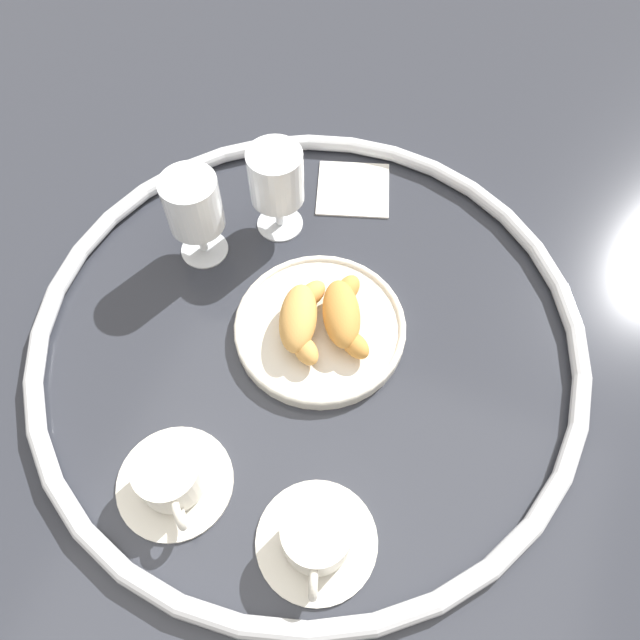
% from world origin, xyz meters
% --- Properties ---
extents(ground_plane, '(2.20, 2.20, 0.00)m').
position_xyz_m(ground_plane, '(0.00, 0.00, 0.00)').
color(ground_plane, '#2D3038').
extents(table_chrome_rim, '(0.73, 0.73, 0.02)m').
position_xyz_m(table_chrome_rim, '(0.00, 0.00, 0.01)').
color(table_chrome_rim, silver).
rests_on(table_chrome_rim, ground_plane).
extents(pastry_plate, '(0.23, 0.23, 0.02)m').
position_xyz_m(pastry_plate, '(-0.01, 0.01, 0.01)').
color(pastry_plate, silver).
rests_on(pastry_plate, ground_plane).
extents(croissant_large, '(0.13, 0.09, 0.04)m').
position_xyz_m(croissant_large, '(-0.00, -0.01, 0.04)').
color(croissant_large, '#D6994C').
rests_on(croissant_large, pastry_plate).
extents(croissant_small, '(0.12, 0.10, 0.04)m').
position_xyz_m(croissant_small, '(-0.03, 0.04, 0.04)').
color(croissant_small, '#CC893D').
rests_on(croissant_small, pastry_plate).
extents(coffee_cup_near, '(0.14, 0.14, 0.06)m').
position_xyz_m(coffee_cup_near, '(0.24, 0.11, 0.03)').
color(coffee_cup_near, silver).
rests_on(coffee_cup_near, ground_plane).
extents(coffee_cup_far, '(0.14, 0.14, 0.06)m').
position_xyz_m(coffee_cup_far, '(0.24, -0.07, 0.03)').
color(coffee_cup_far, silver).
rests_on(coffee_cup_far, ground_plane).
extents(juice_glass_left, '(0.08, 0.08, 0.14)m').
position_xyz_m(juice_glass_left, '(-0.16, -0.11, 0.09)').
color(juice_glass_left, white).
rests_on(juice_glass_left, ground_plane).
extents(juice_glass_right, '(0.08, 0.08, 0.14)m').
position_xyz_m(juice_glass_right, '(-0.08, -0.19, 0.09)').
color(juice_glass_right, white).
rests_on(juice_glass_right, ground_plane).
extents(folded_napkin, '(0.14, 0.14, 0.01)m').
position_xyz_m(folded_napkin, '(-0.27, -0.04, 0.00)').
color(folded_napkin, silver).
rests_on(folded_napkin, ground_plane).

